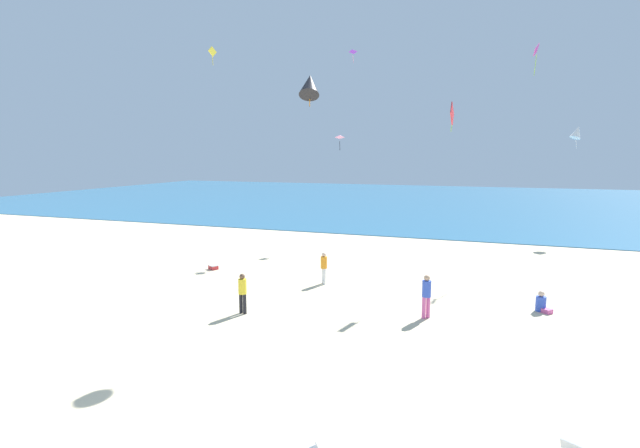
# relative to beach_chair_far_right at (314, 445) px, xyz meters

# --- Properties ---
(ground_plane) EXTENTS (120.00, 120.00, 0.00)m
(ground_plane) POSITION_rel_beach_chair_far_right_xyz_m (-3.11, 10.88, -0.24)
(ground_plane) COLOR beige
(ocean_water) EXTENTS (120.00, 60.00, 0.05)m
(ocean_water) POSITION_rel_beach_chair_far_right_xyz_m (-3.11, 56.21, -0.21)
(ocean_water) COLOR teal
(ocean_water) RESTS_ON ground_plane
(beach_chair_far_right) EXTENTS (0.73, 0.70, 0.52)m
(beach_chair_far_right) POSITION_rel_beach_chair_far_right_xyz_m (0.00, 0.00, 0.00)
(beach_chair_far_right) COLOR white
(beach_chair_far_right) RESTS_ON ground_plane
(cooler_box) EXTENTS (0.61, 0.57, 0.23)m
(cooler_box) POSITION_rel_beach_chair_far_right_xyz_m (-10.61, 13.11, -0.12)
(cooler_box) COLOR red
(cooler_box) RESTS_ON ground_plane
(person_0) EXTENTS (0.71, 0.69, 0.82)m
(person_0) POSITION_rel_beach_chair_far_right_xyz_m (5.27, 11.46, 0.06)
(person_0) COLOR blue
(person_0) RESTS_ON ground_plane
(person_1) EXTENTS (0.35, 0.35, 1.58)m
(person_1) POSITION_rel_beach_chair_far_right_xyz_m (-5.63, 7.30, 0.67)
(person_1) COLOR black
(person_1) RESTS_ON ground_plane
(person_2) EXTENTS (0.43, 0.43, 1.52)m
(person_2) POSITION_rel_beach_chair_far_right_xyz_m (-4.08, 12.36, 0.64)
(person_2) COLOR white
(person_2) RESTS_ON ground_plane
(person_4) EXTENTS (0.46, 0.46, 1.66)m
(person_4) POSITION_rel_beach_chair_far_right_xyz_m (1.09, 9.15, 0.72)
(person_4) COLOR #D8599E
(person_4) RESTS_ON ground_plane
(kite_yellow) EXTENTS (0.23, 0.61, 1.11)m
(kite_yellow) POSITION_rel_beach_chair_far_right_xyz_m (-12.88, 17.32, 11.91)
(kite_yellow) COLOR yellow
(kite_white) EXTENTS (1.25, 1.21, 1.74)m
(kite_white) POSITION_rel_beach_chair_far_right_xyz_m (8.88, 30.76, 7.45)
(kite_white) COLOR white
(kite_red) EXTENTS (0.09, 1.09, 1.37)m
(kite_red) POSITION_rel_beach_chair_far_right_xyz_m (1.32, 14.92, 7.72)
(kite_red) COLOR red
(kite_purple) EXTENTS (0.49, 0.40, 0.96)m
(kite_purple) POSITION_rel_beach_chair_far_right_xyz_m (-6.26, 24.84, 12.96)
(kite_purple) COLOR purple
(kite_black) EXTENTS (1.01, 1.26, 1.36)m
(kite_black) POSITION_rel_beach_chair_far_right_xyz_m (-3.28, 8.44, 8.38)
(kite_black) COLOR black
(kite_pink) EXTENTS (0.63, 0.59, 1.10)m
(kite_pink) POSITION_rel_beach_chair_far_right_xyz_m (-6.74, 23.28, 7.07)
(kite_pink) COLOR pink
(kite_magenta) EXTENTS (0.31, 0.77, 1.84)m
(kite_magenta) POSITION_rel_beach_chair_far_right_xyz_m (5.29, 23.02, 11.82)
(kite_magenta) COLOR #DB3DA8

